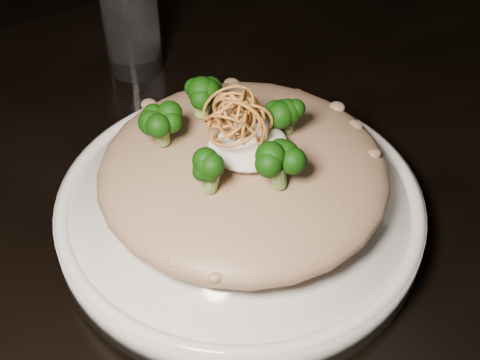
{
  "coord_description": "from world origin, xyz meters",
  "views": [
    {
      "loc": [
        -0.18,
        -0.4,
        1.2
      ],
      "look_at": [
        0.03,
        -0.05,
        0.81
      ],
      "focal_mm": 50.0,
      "sensor_mm": 36.0,
      "label": 1
    }
  ],
  "objects": [
    {
      "name": "plate",
      "position": [
        0.03,
        -0.05,
        0.77
      ],
      "size": [
        0.32,
        0.32,
        0.03
      ],
      "primitive_type": "cylinder",
      "color": "silver",
      "rests_on": "table"
    },
    {
      "name": "shallots",
      "position": [
        0.03,
        -0.04,
        0.88
      ],
      "size": [
        0.07,
        0.07,
        0.04
      ],
      "primitive_type": null,
      "color": "brown",
      "rests_on": "cheese"
    },
    {
      "name": "drinking_glass",
      "position": [
        0.06,
        0.23,
        0.81
      ],
      "size": [
        0.07,
        0.07,
        0.11
      ],
      "primitive_type": "cylinder",
      "rotation": [
        0.0,
        0.0,
        0.18
      ],
      "color": "silver",
      "rests_on": "table"
    },
    {
      "name": "table",
      "position": [
        0.0,
        0.0,
        0.67
      ],
      "size": [
        1.1,
        0.8,
        0.75
      ],
      "color": "black",
      "rests_on": "ground"
    },
    {
      "name": "broccoli",
      "position": [
        0.03,
        -0.04,
        0.86
      ],
      "size": [
        0.14,
        0.14,
        0.05
      ],
      "primitive_type": null,
      "color": "black",
      "rests_on": "risotto"
    },
    {
      "name": "cheese",
      "position": [
        0.04,
        -0.05,
        0.85
      ],
      "size": [
        0.07,
        0.07,
        0.02
      ],
      "primitive_type": "ellipsoid",
      "color": "white",
      "rests_on": "risotto"
    },
    {
      "name": "risotto",
      "position": [
        0.04,
        -0.04,
        0.81
      ],
      "size": [
        0.25,
        0.25,
        0.05
      ],
      "primitive_type": "ellipsoid",
      "color": "brown",
      "rests_on": "plate"
    }
  ]
}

